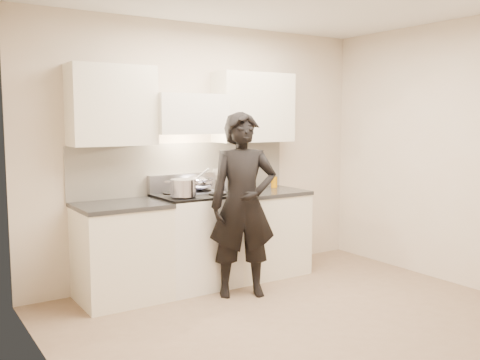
% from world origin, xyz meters
% --- Properties ---
extents(ground_plane, '(4.00, 4.00, 0.00)m').
position_xyz_m(ground_plane, '(0.00, 0.00, 0.00)').
color(ground_plane, '#866D54').
extents(room_shell, '(4.04, 3.54, 2.70)m').
position_xyz_m(room_shell, '(-0.06, 0.37, 1.60)').
color(room_shell, beige).
rests_on(room_shell, ground).
extents(stove, '(0.76, 0.65, 0.96)m').
position_xyz_m(stove, '(-0.30, 1.42, 0.47)').
color(stove, white).
rests_on(stove, ground).
extents(counter_right, '(0.92, 0.67, 0.92)m').
position_xyz_m(counter_right, '(0.53, 1.43, 0.46)').
color(counter_right, silver).
rests_on(counter_right, ground).
extents(counter_left, '(0.82, 0.67, 0.92)m').
position_xyz_m(counter_left, '(-1.08, 1.43, 0.46)').
color(counter_left, silver).
rests_on(counter_left, ground).
extents(wok, '(0.31, 0.38, 0.25)m').
position_xyz_m(wok, '(-0.17, 1.57, 1.04)').
color(wok, '#B4B3CA').
rests_on(wok, stove).
extents(stock_pot, '(0.33, 0.33, 0.16)m').
position_xyz_m(stock_pot, '(-0.50, 1.28, 1.04)').
color(stock_pot, '#B4B3CA').
rests_on(stock_pot, stove).
extents(utensil_crock, '(0.12, 0.12, 0.31)m').
position_xyz_m(utensil_crock, '(0.19, 1.59, 1.02)').
color(utensil_crock, '#B3B3B8').
rests_on(utensil_crock, counter_right).
extents(spice_jar, '(0.05, 0.05, 0.11)m').
position_xyz_m(spice_jar, '(0.38, 1.60, 0.97)').
color(spice_jar, orange).
rests_on(spice_jar, counter_right).
extents(oil_glass, '(0.07, 0.07, 0.13)m').
position_xyz_m(oil_glass, '(0.82, 1.59, 0.98)').
color(oil_glass, '#BE7403').
rests_on(oil_glass, counter_right).
extents(person, '(0.76, 0.65, 1.77)m').
position_xyz_m(person, '(-0.05, 0.92, 0.88)').
color(person, black).
rests_on(person, ground).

